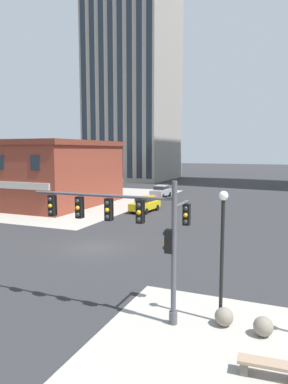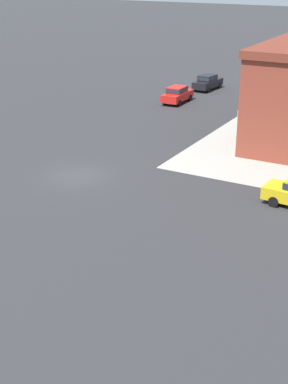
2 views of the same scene
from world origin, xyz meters
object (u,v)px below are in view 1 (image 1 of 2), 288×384
object	(u,v)px
bollard_sphere_curb_a	(224,317)
bollard_sphere_curb_b	(263,326)
car_main_southbound_near	(145,203)
traffic_signal_main	(135,227)
street_lamp_corner_near	(222,240)
bench_near_signal	(269,367)
car_main_southbound_far	(161,191)

from	to	relation	value
bollard_sphere_curb_a	bollard_sphere_curb_b	size ratio (longest dim) A/B	1.00
bollard_sphere_curb_b	car_main_southbound_near	world-z (taller)	car_main_southbound_near
bollard_sphere_curb_b	bollard_sphere_curb_a	bearing A→B (deg)	171.26
traffic_signal_main	bollard_sphere_curb_b	distance (m)	5.92
bollard_sphere_curb_a	car_main_southbound_near	world-z (taller)	car_main_southbound_near
street_lamp_corner_near	car_main_southbound_near	size ratio (longest dim) A/B	1.14
bollard_sphere_curb_b	bench_near_signal	bearing A→B (deg)	-82.35
traffic_signal_main	street_lamp_corner_near	xyz separation A→B (m)	(3.30, 0.69, -0.38)
bollard_sphere_curb_b	car_main_southbound_far	distance (m)	38.27
traffic_signal_main	car_main_southbound_near	size ratio (longest dim) A/B	1.43
bollard_sphere_curb_a	bollard_sphere_curb_b	world-z (taller)	same
bollard_sphere_curb_b	car_main_southbound_near	size ratio (longest dim) A/B	0.16
traffic_signal_main	car_main_southbound_near	distance (m)	24.56
bollard_sphere_curb_b	car_main_southbound_far	size ratio (longest dim) A/B	0.16
traffic_signal_main	bench_near_signal	xyz separation A→B (m)	(5.25, -2.20, -3.30)
traffic_signal_main	car_main_southbound_far	size ratio (longest dim) A/B	1.45
bollard_sphere_curb_a	bollard_sphere_curb_b	distance (m)	1.45
bench_near_signal	car_main_southbound_near	xyz separation A→B (m)	(-14.14, 24.94, 0.59)
traffic_signal_main	bollard_sphere_curb_b	size ratio (longest dim) A/B	9.11
bollard_sphere_curb_a	car_main_southbound_near	size ratio (longest dim) A/B	0.16
bench_near_signal	car_main_southbound_far	world-z (taller)	car_main_southbound_far
bollard_sphere_curb_b	street_lamp_corner_near	world-z (taller)	street_lamp_corner_near
bollard_sphere_curb_b	car_main_southbound_far	bearing A→B (deg)	115.20
bollard_sphere_curb_b	bench_near_signal	size ratio (longest dim) A/B	0.39
traffic_signal_main	car_main_southbound_far	world-z (taller)	traffic_signal_main
bollard_sphere_curb_a	bench_near_signal	distance (m)	3.17
bollard_sphere_curb_a	car_main_southbound_far	distance (m)	37.48
traffic_signal_main	bench_near_signal	bearing A→B (deg)	-22.75
street_lamp_corner_near	car_main_southbound_far	world-z (taller)	street_lamp_corner_near
bollard_sphere_curb_b	street_lamp_corner_near	xyz separation A→B (m)	(-1.62, 0.47, 2.89)
bench_near_signal	street_lamp_corner_near	size ratio (longest dim) A/B	0.36
street_lamp_corner_near	car_main_southbound_near	bearing A→B (deg)	118.95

